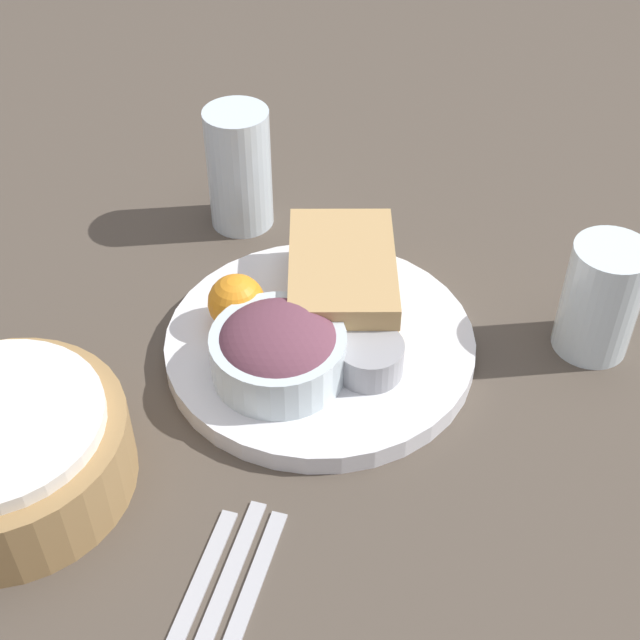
# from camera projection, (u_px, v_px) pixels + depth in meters

# --- Properties ---
(ground_plane) EXTENTS (4.00, 4.00, 0.00)m
(ground_plane) POSITION_uv_depth(u_px,v_px,m) (320.00, 353.00, 0.79)
(ground_plane) COLOR #4C4238
(plate) EXTENTS (0.27, 0.27, 0.02)m
(plate) POSITION_uv_depth(u_px,v_px,m) (320.00, 345.00, 0.78)
(plate) COLOR silver
(plate) RESTS_ON ground_plane
(sandwich) EXTENTS (0.15, 0.10, 0.05)m
(sandwich) POSITION_uv_depth(u_px,v_px,m) (342.00, 279.00, 0.80)
(sandwich) COLOR tan
(sandwich) RESTS_ON plate
(salad_bowl) EXTENTS (0.11, 0.11, 0.06)m
(salad_bowl) POSITION_uv_depth(u_px,v_px,m) (278.00, 350.00, 0.73)
(salad_bowl) COLOR silver
(salad_bowl) RESTS_ON plate
(dressing_cup) EXTENTS (0.06, 0.06, 0.03)m
(dressing_cup) POSITION_uv_depth(u_px,v_px,m) (369.00, 358.00, 0.74)
(dressing_cup) COLOR #99999E
(dressing_cup) RESTS_ON plate
(orange_wedge) EXTENTS (0.05, 0.05, 0.05)m
(orange_wedge) POSITION_uv_depth(u_px,v_px,m) (236.00, 302.00, 0.77)
(orange_wedge) COLOR orange
(orange_wedge) RESTS_ON plate
(drink_glass) EXTENTS (0.07, 0.07, 0.13)m
(drink_glass) POSITION_uv_depth(u_px,v_px,m) (239.00, 169.00, 0.90)
(drink_glass) COLOR silver
(drink_glass) RESTS_ON ground_plane
(bread_basket) EXTENTS (0.19, 0.19, 0.07)m
(bread_basket) POSITION_uv_depth(u_px,v_px,m) (4.00, 451.00, 0.66)
(bread_basket) COLOR #997547
(bread_basket) RESTS_ON ground_plane
(fork) EXTENTS (0.18, 0.05, 0.01)m
(fork) POSITION_uv_depth(u_px,v_px,m) (239.00, 620.00, 0.60)
(fork) COLOR #B2B2B7
(fork) RESTS_ON ground_plane
(knife) EXTENTS (0.19, 0.05, 0.01)m
(knife) POSITION_uv_depth(u_px,v_px,m) (214.00, 614.00, 0.60)
(knife) COLOR #B2B2B7
(knife) RESTS_ON ground_plane
(spoon) EXTENTS (0.16, 0.04, 0.01)m
(spoon) POSITION_uv_depth(u_px,v_px,m) (189.00, 607.00, 0.60)
(spoon) COLOR #B2B2B7
(spoon) RESTS_ON ground_plane
(water_glass) EXTENTS (0.07, 0.07, 0.11)m
(water_glass) POSITION_uv_depth(u_px,v_px,m) (601.00, 299.00, 0.76)
(water_glass) COLOR silver
(water_glass) RESTS_ON ground_plane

